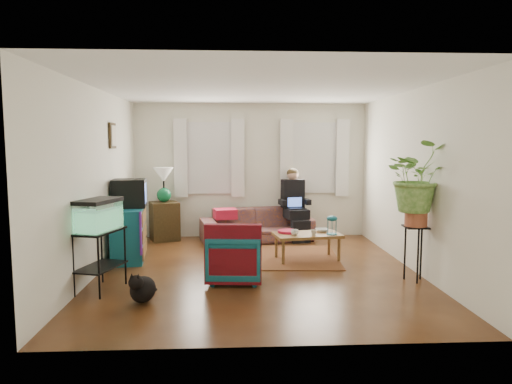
{
  "coord_description": "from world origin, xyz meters",
  "views": [
    {
      "loc": [
        -0.35,
        -6.43,
        1.82
      ],
      "look_at": [
        0.0,
        0.4,
        1.1
      ],
      "focal_mm": 32.0,
      "sensor_mm": 36.0,
      "label": 1
    }
  ],
  "objects": [
    {
      "name": "area_rug",
      "position": [
        0.32,
        0.75,
        0.01
      ],
      "size": [
        2.09,
        1.72,
        0.01
      ],
      "primitive_type": "cube",
      "rotation": [
        0.0,
        0.0,
        -0.06
      ],
      "color": "maroon",
      "rests_on": "floor"
    },
    {
      "name": "dresser",
      "position": [
        -1.99,
        0.71,
        0.41
      ],
      "size": [
        0.57,
        0.97,
        0.83
      ],
      "primitive_type": "cube",
      "rotation": [
        0.0,
        0.0,
        0.12
      ],
      "color": "#105160",
      "rests_on": "floor"
    },
    {
      "name": "coffee_table",
      "position": [
        0.81,
        0.56,
        0.21
      ],
      "size": [
        1.1,
        0.71,
        0.42
      ],
      "primitive_type": "cube",
      "rotation": [
        0.0,
        0.0,
        0.15
      ],
      "color": "brown",
      "rests_on": "floor"
    },
    {
      "name": "side_table",
      "position": [
        -1.65,
        2.2,
        0.36
      ],
      "size": [
        0.64,
        0.64,
        0.73
      ],
      "primitive_type": "cube",
      "rotation": [
        0.0,
        0.0,
        0.35
      ],
      "color": "#3F2317",
      "rests_on": "floor"
    },
    {
      "name": "black_cat",
      "position": [
        -1.39,
        -1.27,
        0.19
      ],
      "size": [
        0.38,
        0.5,
        0.38
      ],
      "primitive_type": "ellipsoid",
      "rotation": [
        0.0,
        0.0,
        -0.22
      ],
      "color": "black",
      "rests_on": "floor"
    },
    {
      "name": "wall_right",
      "position": [
        2.25,
        0.0,
        1.3
      ],
      "size": [
        0.01,
        5.0,
        2.6
      ],
      "primitive_type": "cube",
      "color": "silver",
      "rests_on": "floor"
    },
    {
      "name": "birdcage",
      "position": [
        1.18,
        0.47,
        0.57
      ],
      "size": [
        0.19,
        0.19,
        0.3
      ],
      "primitive_type": null,
      "rotation": [
        0.0,
        0.0,
        0.15
      ],
      "color": "#115B6B",
      "rests_on": "coffee_table"
    },
    {
      "name": "cup_a",
      "position": [
        0.6,
        0.43,
        0.47
      ],
      "size": [
        0.13,
        0.13,
        0.09
      ],
      "primitive_type": "imported",
      "rotation": [
        0.0,
        0.0,
        0.15
      ],
      "color": "white",
      "rests_on": "coffee_table"
    },
    {
      "name": "cup_b",
      "position": [
        0.89,
        0.4,
        0.47
      ],
      "size": [
        0.11,
        0.11,
        0.09
      ],
      "primitive_type": "imported",
      "rotation": [
        0.0,
        0.0,
        0.15
      ],
      "color": "beige",
      "rests_on": "coffee_table"
    },
    {
      "name": "curtains_left",
      "position": [
        -0.8,
        2.4,
        1.55
      ],
      "size": [
        1.36,
        0.06,
        1.5
      ],
      "primitive_type": "cube",
      "color": "white",
      "rests_on": "wall_back"
    },
    {
      "name": "armchair",
      "position": [
        -0.33,
        -0.47,
        0.36
      ],
      "size": [
        0.75,
        0.71,
        0.72
      ],
      "primitive_type": "imported",
      "rotation": [
        0.0,
        0.0,
        3.06
      ],
      "color": "#135C72",
      "rests_on": "floor"
    },
    {
      "name": "potted_plant",
      "position": [
        2.06,
        -0.61,
        1.25
      ],
      "size": [
        0.88,
        0.77,
        0.94
      ],
      "primitive_type": "imported",
      "rotation": [
        0.0,
        0.0,
        -0.05
      ],
      "color": "#599947",
      "rests_on": "plant_stand"
    },
    {
      "name": "snack_tray",
      "position": [
        0.52,
        0.65,
        0.44
      ],
      "size": [
        0.36,
        0.36,
        0.04
      ],
      "primitive_type": "cylinder",
      "rotation": [
        0.0,
        0.0,
        0.15
      ],
      "color": "#B21414",
      "rests_on": "coffee_table"
    },
    {
      "name": "picture_frame",
      "position": [
        -2.21,
        0.85,
        1.95
      ],
      "size": [
        0.04,
        0.32,
        0.4
      ],
      "primitive_type": "cube",
      "color": "#3D2616",
      "rests_on": "wall_left"
    },
    {
      "name": "wall_back",
      "position": [
        0.0,
        2.5,
        1.3
      ],
      "size": [
        4.5,
        0.01,
        2.6
      ],
      "primitive_type": "cube",
      "color": "silver",
      "rests_on": "floor"
    },
    {
      "name": "wall_front",
      "position": [
        0.0,
        -2.5,
        1.3
      ],
      "size": [
        4.5,
        0.01,
        2.6
      ],
      "primitive_type": "cube",
      "color": "silver",
      "rests_on": "floor"
    },
    {
      "name": "serape_throw",
      "position": [
        -0.35,
        -0.74,
        0.51
      ],
      "size": [
        0.74,
        0.23,
        0.59
      ],
      "primitive_type": "cube",
      "rotation": [
        0.0,
        0.0,
        -0.08
      ],
      "color": "#9E0A0A",
      "rests_on": "armchair"
    },
    {
      "name": "crt_tv",
      "position": [
        -1.98,
        0.8,
        1.05
      ],
      "size": [
        0.56,
        0.52,
        0.44
      ],
      "primitive_type": "cube",
      "rotation": [
        0.0,
        0.0,
        0.12
      ],
      "color": "black",
      "rests_on": "dresser"
    },
    {
      "name": "table_lamp",
      "position": [
        -1.65,
        2.2,
        1.04
      ],
      "size": [
        0.48,
        0.48,
        0.67
      ],
      "primitive_type": null,
      "rotation": [
        0.0,
        0.0,
        0.35
      ],
      "color": "white",
      "rests_on": "side_table"
    },
    {
      "name": "floor",
      "position": [
        0.0,
        0.0,
        0.0
      ],
      "size": [
        4.5,
        5.0,
        0.01
      ],
      "primitive_type": "cube",
      "color": "#4F2B14",
      "rests_on": "ground"
    },
    {
      "name": "seated_person",
      "position": [
        0.83,
        2.19,
        0.62
      ],
      "size": [
        0.63,
        0.72,
        1.23
      ],
      "primitive_type": null,
      "rotation": [
        0.0,
        0.0,
        0.19
      ],
      "color": "black",
      "rests_on": "sofa"
    },
    {
      "name": "bowl",
      "position": [
        1.07,
        0.69,
        0.45
      ],
      "size": [
        0.23,
        0.23,
        0.05
      ],
      "primitive_type": "imported",
      "rotation": [
        0.0,
        0.0,
        0.15
      ],
      "color": "white",
      "rests_on": "coffee_table"
    },
    {
      "name": "aquarium_stand",
      "position": [
        -2.0,
        -0.8,
        0.38
      ],
      "size": [
        0.56,
        0.76,
        0.76
      ],
      "primitive_type": "cube",
      "rotation": [
        0.0,
        0.0,
        -0.29
      ],
      "color": "black",
      "rests_on": "floor"
    },
    {
      "name": "sofa",
      "position": [
        0.09,
        2.05,
        0.41
      ],
      "size": [
        2.19,
        1.2,
        0.81
      ],
      "primitive_type": "imported",
      "rotation": [
        0.0,
        0.0,
        0.19
      ],
      "color": "brown",
      "rests_on": "floor"
    },
    {
      "name": "wall_left",
      "position": [
        -2.25,
        0.0,
        1.3
      ],
      "size": [
        0.01,
        5.0,
        2.6
      ],
      "primitive_type": "cube",
      "color": "silver",
      "rests_on": "floor"
    },
    {
      "name": "plant_stand",
      "position": [
        2.06,
        -0.61,
        0.37
      ],
      "size": [
        0.33,
        0.33,
        0.74
      ],
      "primitive_type": "cube",
      "rotation": [
        0.0,
        0.0,
        -0.05
      ],
      "color": "black",
      "rests_on": "floor"
    },
    {
      "name": "aquarium",
      "position": [
        -2.0,
        -0.8,
        0.96
      ],
      "size": [
        0.5,
        0.69,
        0.4
      ],
      "primitive_type": "cube",
      "rotation": [
        0.0,
        0.0,
        -0.29
      ],
      "color": "#7FD899",
      "rests_on": "aquarium_stand"
    },
    {
      "name": "window_right",
      "position": [
        1.25,
        2.48,
        1.55
      ],
      "size": [
        1.08,
        0.04,
        1.38
      ],
      "primitive_type": "cube",
      "color": "white",
      "rests_on": "wall_back"
    },
    {
      "name": "window_left",
      "position": [
        -0.8,
        2.48,
        1.55
      ],
      "size": [
        1.08,
        0.04,
        1.38
      ],
      "primitive_type": "cube",
      "color": "white",
      "rests_on": "wall_back"
    },
    {
      "name": "curtains_right",
      "position": [
        1.25,
        2.4,
        1.55
      ],
      "size": [
        1.36,
        0.06,
        1.5
      ],
      "primitive_type": "cube",
      "color": "white",
      "rests_on": "wall_back"
    },
    {
      "name": "ceiling",
      "position": [
        0.0,
        0.0,
        2.6
      ],
      "size": [
        4.5,
        5.0,
        0.01
      ],
      "primitive_type": "cube",
      "color": "white",
      "rests_on": "wall_back"
    }
  ]
}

